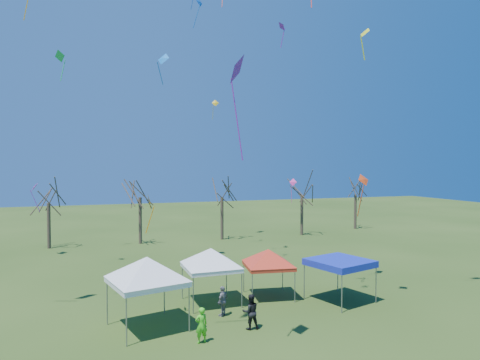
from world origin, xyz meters
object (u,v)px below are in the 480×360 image
object	(u,v)px
tent_white_mid	(211,252)
tent_blue	(340,263)
person_green	(201,325)
tent_red	(268,252)
tree_3	(222,182)
tree_5	(356,182)
tent_white_west	(147,262)
tree_2	(140,181)
person_grey	(223,301)
person_dark	(251,312)
tree_1	(48,187)
tree_4	(302,181)

from	to	relation	value
tent_white_mid	tent_blue	size ratio (longest dim) A/B	1.09
person_green	tent_red	bearing A→B (deg)	-146.43
tree_3	tree_5	distance (m)	17.81
tent_white_west	person_green	xyz separation A→B (m)	(2.07, -2.47, -2.44)
tree_2	tent_white_west	size ratio (longest dim) A/B	1.86
tree_5	tent_blue	size ratio (longest dim) A/B	1.97
tree_5	tent_white_mid	distance (m)	32.66
tent_white_west	person_grey	xyz separation A→B (m)	(3.91, 0.46, -2.44)
tent_white_west	person_grey	world-z (taller)	tent_white_west
person_green	person_dark	size ratio (longest dim) A/B	0.94
tree_3	tent_blue	xyz separation A→B (m)	(0.69, -21.82, -3.87)
tent_red	person_green	bearing A→B (deg)	-136.15
tent_red	person_dark	size ratio (longest dim) A/B	2.22
tent_red	person_dark	xyz separation A→B (m)	(-2.70, -4.30, -1.84)
tree_1	person_green	size ratio (longest dim) A/B	4.78
tree_2	person_green	size ratio (longest dim) A/B	5.18
tree_3	person_grey	world-z (taller)	tree_3
tree_1	tent_white_west	bearing A→B (deg)	-74.23
tent_white_mid	person_grey	world-z (taller)	tent_white_mid
tent_white_west	tent_red	size ratio (longest dim) A/B	1.18
person_green	tree_1	bearing A→B (deg)	-81.70
tree_3	tree_4	distance (m)	9.32
person_dark	tree_5	bearing A→B (deg)	-126.75
person_green	person_grey	xyz separation A→B (m)	(1.85, 2.93, -0.01)
tent_blue	person_green	size ratio (longest dim) A/B	2.40
tent_white_west	person_dark	xyz separation A→B (m)	(4.67, -1.68, -2.38)
tree_1	person_green	bearing A→B (deg)	-71.43
tree_3	tent_red	xyz separation A→B (m)	(-2.93, -19.82, -3.40)
tent_blue	person_green	distance (m)	9.55
tree_4	tent_white_west	size ratio (longest dim) A/B	1.79
tent_white_mid	tree_2	bearing A→B (deg)	95.57
tree_5	tent_white_west	bearing A→B (deg)	-138.83
person_grey	tree_3	bearing A→B (deg)	-150.58
tree_5	person_green	xyz separation A→B (m)	(-25.91, -26.93, -4.94)
tent_white_mid	person_green	world-z (taller)	tent_white_mid
person_grey	tree_4	bearing A→B (deg)	-169.99
tree_4	tent_white_west	xyz separation A→B (m)	(-19.61, -22.40, -2.83)
tent_white_mid	tent_blue	xyz separation A→B (m)	(7.13, -2.00, -0.72)
tent_white_west	tree_5	bearing A→B (deg)	41.17
tree_3	person_grey	distance (m)	23.50
person_grey	person_dark	bearing A→B (deg)	64.98
tree_3	tree_4	world-z (taller)	tree_3
person_grey	person_green	bearing A→B (deg)	13.34
tree_3	tree_4	bearing A→B (deg)	-0.26
tree_1	person_grey	size ratio (longest dim) A/B	4.83
tent_red	person_green	xyz separation A→B (m)	(-5.30, -5.09, -1.89)
tent_white_west	tree_4	bearing A→B (deg)	48.80
tree_3	tree_2	bearing A→B (deg)	177.73
tent_white_mid	tree_5	bearing A→B (deg)	42.15
tent_white_mid	person_grey	size ratio (longest dim) A/B	2.64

